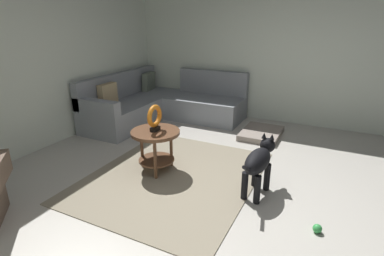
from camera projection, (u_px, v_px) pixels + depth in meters
The scene contains 10 objects.
ground_plane at pixel (223, 200), 3.31m from camera, with size 6.00×6.00×0.10m, color #B7B2A8.
wall_back at pixel (21, 56), 4.06m from camera, with size 6.00×0.12×2.70m, color silver.
wall_right at pixel (285, 47), 5.31m from camera, with size 0.12×6.00×2.70m, color silver.
area_rug at pixel (174, 176), 3.71m from camera, with size 2.30×1.90×0.01m, color gray.
sectional_couch at pixel (161, 105), 5.71m from camera, with size 2.20×2.25×0.88m.
side_table at pixel (156, 140), 3.72m from camera, with size 0.60×0.60×0.54m.
torus_sculpture at pixel (155, 117), 3.62m from camera, with size 0.28×0.08×0.33m.
dog_bed_mat at pixel (261, 133), 4.98m from camera, with size 0.80×0.60×0.09m, color gray.
dog at pixel (259, 162), 3.24m from camera, with size 0.85×0.27×0.63m.
dog_toy_ball at pixel (317, 229), 2.72m from camera, with size 0.08×0.08×0.08m, color green.
Camera 1 is at (-2.70, -0.96, 1.82)m, focal length 28.26 mm.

